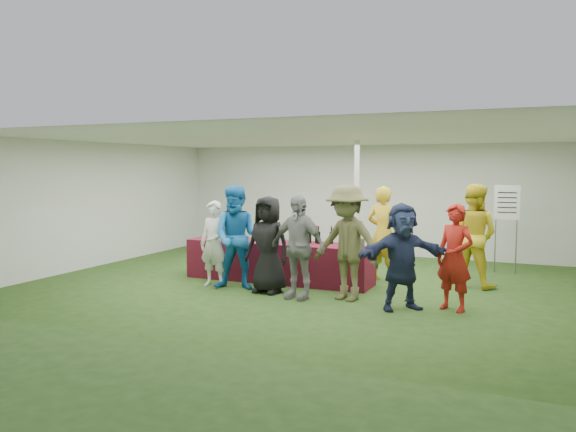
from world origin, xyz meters
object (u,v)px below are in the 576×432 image
at_px(customer_0, 214,244).
at_px(customer_4, 347,243).
at_px(wine_list_sign, 507,209).
at_px(serving_table, 278,261).
at_px(customer_5, 402,256).
at_px(customer_2, 268,244).
at_px(dump_bucket, 358,243).
at_px(customer_1, 238,238).
at_px(customer_6, 455,257).
at_px(staff_back, 473,235).
at_px(staff_pourer, 383,234).
at_px(customer_3, 298,247).

height_order(customer_0, customer_4, customer_4).
bearing_deg(customer_4, wine_list_sign, 74.28).
bearing_deg(serving_table, customer_5, -24.37).
bearing_deg(customer_4, customer_5, 2.84).
relative_size(serving_table, customer_2, 2.16).
relative_size(dump_bucket, customer_1, 0.12).
height_order(wine_list_sign, customer_2, wine_list_sign).
xyz_separation_m(dump_bucket, customer_4, (0.02, -0.72, 0.10)).
distance_m(customer_5, customer_6, 0.78).
xyz_separation_m(dump_bucket, customer_2, (-1.39, -0.73, -0.00)).
bearing_deg(customer_2, wine_list_sign, 49.54).
bearing_deg(wine_list_sign, staff_back, -106.93).
xyz_separation_m(staff_pourer, customer_3, (-0.93, -2.00, -0.04)).
relative_size(customer_0, customer_6, 0.96).
height_order(wine_list_sign, customer_0, wine_list_sign).
bearing_deg(customer_6, customer_5, -137.23).
height_order(dump_bucket, customer_5, customer_5).
distance_m(customer_0, customer_2, 1.11).
height_order(customer_4, customer_6, customer_4).
xyz_separation_m(customer_0, customer_3, (1.75, -0.26, 0.08)).
height_order(customer_1, customer_2, customer_1).
relative_size(customer_1, customer_3, 1.07).
xyz_separation_m(customer_3, customer_6, (2.47, 0.21, -0.05)).
height_order(serving_table, customer_6, customer_6).
relative_size(staff_back, customer_2, 1.12).
relative_size(staff_pourer, customer_2, 1.08).
bearing_deg(customer_6, staff_pourer, 155.00).
height_order(serving_table, dump_bucket, dump_bucket).
bearing_deg(customer_1, staff_back, 11.60).
distance_m(customer_3, customer_6, 2.48).
bearing_deg(customer_5, serving_table, 118.74).
height_order(customer_0, customer_6, customer_6).
xyz_separation_m(dump_bucket, customer_6, (1.72, -0.71, -0.03)).
relative_size(customer_0, customer_3, 0.91).
bearing_deg(customer_1, staff_pourer, 24.39).
distance_m(serving_table, customer_5, 2.90).
xyz_separation_m(serving_table, wine_list_sign, (3.91, 2.58, 0.94)).
bearing_deg(customer_1, dump_bucket, 4.55).
height_order(dump_bucket, customer_6, customer_6).
distance_m(customer_3, customer_5, 1.73).
relative_size(serving_table, wine_list_sign, 2.00).
bearing_deg(customer_1, customer_5, -19.95).
relative_size(staff_pourer, customer_4, 0.96).
xyz_separation_m(serving_table, customer_4, (1.66, -0.94, 0.57)).
bearing_deg(customer_3, customer_0, -178.48).
height_order(staff_pourer, customer_1, customer_1).
bearing_deg(staff_pourer, staff_back, -163.42).
xyz_separation_m(staff_pourer, customer_2, (-1.56, -1.80, -0.07)).
height_order(staff_back, customer_1, staff_back).
xyz_separation_m(customer_2, customer_3, (0.64, -0.19, 0.02)).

